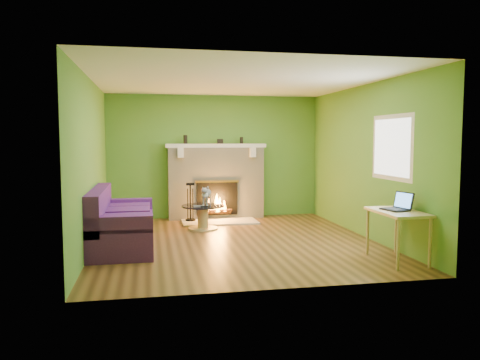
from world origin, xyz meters
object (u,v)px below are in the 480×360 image
object	(u,v)px
desk	(398,217)
cat	(207,195)
coffee_table	(203,215)
sofa	(119,224)

from	to	relation	value
desk	cat	xyz separation A→B (m)	(-2.28, 2.84, 0.01)
coffee_table	cat	world-z (taller)	cat
coffee_table	desk	xyz separation A→B (m)	(2.36, -2.79, 0.36)
sofa	desk	xyz separation A→B (m)	(3.81, -1.59, 0.26)
coffee_table	cat	size ratio (longest dim) A/B	1.39
desk	coffee_table	bearing A→B (deg)	130.27
coffee_table	desk	size ratio (longest dim) A/B	0.84
sofa	cat	size ratio (longest dim) A/B	3.59
coffee_table	sofa	bearing A→B (deg)	-140.40
sofa	coffee_table	bearing A→B (deg)	39.60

